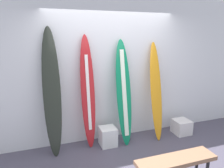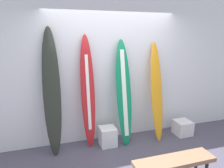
{
  "view_description": "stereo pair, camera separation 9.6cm",
  "coord_description": "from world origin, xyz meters",
  "views": [
    {
      "loc": [
        -1.25,
        -2.51,
        2.07
      ],
      "look_at": [
        -0.08,
        0.95,
        1.19
      ],
      "focal_mm": 32.62,
      "sensor_mm": 36.0,
      "label": 1
    },
    {
      "loc": [
        -1.16,
        -2.54,
        2.07
      ],
      "look_at": [
        -0.08,
        0.95,
        1.19
      ],
      "focal_mm": 32.62,
      "sensor_mm": 36.0,
      "label": 2
    }
  ],
  "objects": [
    {
      "name": "bench",
      "position": [
        0.35,
        -0.48,
        0.39
      ],
      "size": [
        1.14,
        0.29,
        0.45
      ],
      "color": "#886248",
      "rests_on": "ground"
    },
    {
      "name": "surfboard_charcoal",
      "position": [
        -1.16,
        0.96,
        1.1
      ],
      "size": [
        0.32,
        0.41,
        2.23
      ],
      "color": "#252A23",
      "rests_on": "ground"
    },
    {
      "name": "wall_back",
      "position": [
        0.0,
        1.3,
        1.4
      ],
      "size": [
        7.2,
        0.2,
        2.8
      ],
      "primitive_type": "cube",
      "color": "silver",
      "rests_on": "ground"
    },
    {
      "name": "display_block_left",
      "position": [
        -0.19,
        0.89,
        0.18
      ],
      "size": [
        0.31,
        0.31,
        0.36
      ],
      "color": "silver",
      "rests_on": "ground"
    },
    {
      "name": "display_block_center",
      "position": [
        1.46,
        0.84,
        0.15
      ],
      "size": [
        0.34,
        0.34,
        0.3
      ],
      "color": "silver",
      "rests_on": "ground"
    },
    {
      "name": "surfboard_sunset",
      "position": [
        0.84,
        0.92,
        0.96
      ],
      "size": [
        0.25,
        0.5,
        1.95
      ],
      "color": "orange",
      "rests_on": "ground"
    },
    {
      "name": "surfboard_emerald",
      "position": [
        0.15,
        0.94,
        0.99
      ],
      "size": [
        0.3,
        0.45,
        2.01
      ],
      "color": "#107C50",
      "rests_on": "ground"
    },
    {
      "name": "surfboard_crimson",
      "position": [
        -0.52,
        1.02,
        1.05
      ],
      "size": [
        0.27,
        0.32,
        2.09
      ],
      "color": "red",
      "rests_on": "ground"
    }
  ]
}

